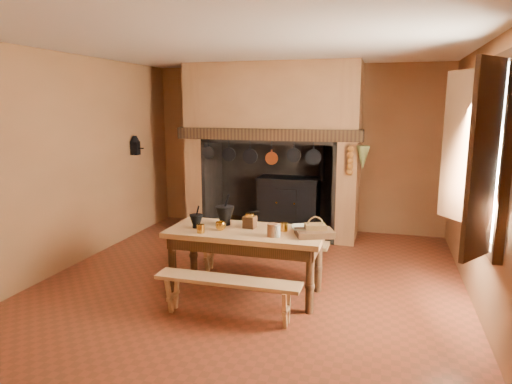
{
  "coord_description": "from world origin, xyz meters",
  "views": [
    {
      "loc": [
        1.51,
        -5.02,
        2.13
      ],
      "look_at": [
        -0.02,
        0.3,
        1.08
      ],
      "focal_mm": 32.0,
      "sensor_mm": 36.0,
      "label": 1
    }
  ],
  "objects_px": {
    "iron_range": "(289,204)",
    "bench_front": "(228,289)",
    "wicker_basket": "(315,229)",
    "coffee_grinder": "(250,221)",
    "mixing_bowl": "(304,230)",
    "work_table": "(246,240)"
  },
  "relations": [
    {
      "from": "work_table",
      "to": "bench_front",
      "type": "height_order",
      "value": "work_table"
    },
    {
      "from": "iron_range",
      "to": "bench_front",
      "type": "xyz_separation_m",
      "value": [
        0.08,
        -3.39,
        -0.17
      ]
    },
    {
      "from": "coffee_grinder",
      "to": "work_table",
      "type": "bearing_deg",
      "value": -91.79
    },
    {
      "from": "work_table",
      "to": "coffee_grinder",
      "type": "height_order",
      "value": "coffee_grinder"
    },
    {
      "from": "work_table",
      "to": "coffee_grinder",
      "type": "relative_size",
      "value": 8.51
    },
    {
      "from": "coffee_grinder",
      "to": "wicker_basket",
      "type": "height_order",
      "value": "wicker_basket"
    },
    {
      "from": "bench_front",
      "to": "wicker_basket",
      "type": "distance_m",
      "value": 1.13
    },
    {
      "from": "iron_range",
      "to": "wicker_basket",
      "type": "bearing_deg",
      "value": -72.62
    },
    {
      "from": "bench_front",
      "to": "wicker_basket",
      "type": "height_order",
      "value": "wicker_basket"
    },
    {
      "from": "iron_range",
      "to": "wicker_basket",
      "type": "xyz_separation_m",
      "value": [
        0.86,
        -2.75,
        0.34
      ]
    },
    {
      "from": "bench_front",
      "to": "wicker_basket",
      "type": "relative_size",
      "value": 5.86
    },
    {
      "from": "work_table",
      "to": "wicker_basket",
      "type": "bearing_deg",
      "value": 0.33
    },
    {
      "from": "iron_range",
      "to": "coffee_grinder",
      "type": "bearing_deg",
      "value": -87.94
    },
    {
      "from": "work_table",
      "to": "wicker_basket",
      "type": "xyz_separation_m",
      "value": [
        0.78,
        0.0,
        0.19
      ]
    },
    {
      "from": "work_table",
      "to": "wicker_basket",
      "type": "distance_m",
      "value": 0.8
    },
    {
      "from": "work_table",
      "to": "mixing_bowl",
      "type": "relative_size",
      "value": 6.04
    },
    {
      "from": "mixing_bowl",
      "to": "wicker_basket",
      "type": "bearing_deg",
      "value": -26.17
    },
    {
      "from": "coffee_grinder",
      "to": "mixing_bowl",
      "type": "distance_m",
      "value": 0.64
    },
    {
      "from": "bench_front",
      "to": "wicker_basket",
      "type": "bearing_deg",
      "value": 39.48
    },
    {
      "from": "coffee_grinder",
      "to": "iron_range",
      "type": "bearing_deg",
      "value": 97.22
    },
    {
      "from": "mixing_bowl",
      "to": "wicker_basket",
      "type": "distance_m",
      "value": 0.15
    },
    {
      "from": "bench_front",
      "to": "work_table",
      "type": "bearing_deg",
      "value": 90.0
    }
  ]
}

